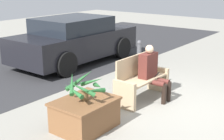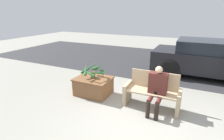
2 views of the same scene
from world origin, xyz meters
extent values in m
plane|color=gray|center=(0.00, 0.00, 0.00)|extent=(30.00, 30.00, 0.00)
cube|color=#2D2D30|center=(0.00, 5.66, 0.00)|extent=(20.00, 6.00, 0.01)
cube|color=tan|center=(-0.72, 0.89, 0.29)|extent=(0.09, 0.52, 0.58)
cube|color=tan|center=(0.64, 0.89, 0.29)|extent=(0.09, 0.52, 0.58)
cube|color=tan|center=(-0.04, 0.89, 0.46)|extent=(1.28, 0.48, 0.04)
cube|color=tan|center=(-0.04, 1.13, 0.71)|extent=(1.28, 0.04, 0.47)
cube|color=#51231E|center=(0.10, 0.85, 0.75)|extent=(0.46, 0.22, 0.54)
sphere|color=tan|center=(0.10, 0.83, 1.11)|extent=(0.18, 0.18, 0.18)
cylinder|color=#51231E|center=(0.00, 0.61, 0.42)|extent=(0.11, 0.47, 0.11)
cylinder|color=#51231E|center=(0.21, 0.61, 0.42)|extent=(0.11, 0.47, 0.11)
cylinder|color=black|center=(0.00, 0.38, 0.22)|extent=(0.10, 0.10, 0.44)
cylinder|color=black|center=(0.21, 0.38, 0.22)|extent=(0.10, 0.10, 0.44)
cube|color=black|center=(0.10, 0.62, 0.57)|extent=(0.07, 0.09, 0.12)
cube|color=brown|center=(-1.85, 0.93, 0.27)|extent=(1.02, 0.79, 0.54)
cube|color=brown|center=(-1.85, 0.93, 0.52)|extent=(1.07, 0.84, 0.04)
cylinder|color=brown|center=(-1.85, 0.93, 0.63)|extent=(0.13, 0.13, 0.18)
cone|color=#26602D|center=(-1.63, 0.96, 0.81)|extent=(0.14, 0.49, 0.26)
cone|color=#26602D|center=(-1.74, 1.11, 0.85)|extent=(0.43, 0.30, 0.33)
cone|color=#26602D|center=(-1.81, 1.15, 0.82)|extent=(0.48, 0.17, 0.27)
cone|color=#26602D|center=(-1.99, 1.08, 0.85)|extent=(0.39, 0.37, 0.32)
cone|color=#26602D|center=(-2.08, 0.97, 0.77)|extent=(0.16, 0.50, 0.17)
cone|color=#26602D|center=(-2.04, 0.82, 0.83)|extent=(0.31, 0.45, 0.28)
cone|color=#26602D|center=(-1.88, 0.70, 0.77)|extent=(0.50, 0.15, 0.18)
cone|color=#26602D|center=(-1.66, 0.79, 0.78)|extent=(0.36, 0.44, 0.19)
cube|color=black|center=(1.38, 4.27, 0.60)|extent=(4.16, 1.80, 0.75)
cube|color=black|center=(1.27, 4.27, 1.20)|extent=(2.16, 1.66, 0.45)
cylinder|color=black|center=(2.67, 3.37, 0.35)|extent=(0.69, 0.18, 0.69)
cylinder|color=black|center=(2.67, 5.17, 0.35)|extent=(0.69, 0.18, 0.69)
cylinder|color=black|center=(0.09, 3.37, 0.35)|extent=(0.69, 0.18, 0.69)
cylinder|color=black|center=(0.09, 5.17, 0.35)|extent=(0.69, 0.18, 0.69)
cylinder|color=#4C4C51|center=(1.91, 2.24, 0.38)|extent=(0.13, 0.13, 0.75)
sphere|color=#4C4C51|center=(1.91, 2.24, 0.79)|extent=(0.14, 0.14, 0.14)
camera|label=1|loc=(-5.54, -2.51, 2.56)|focal=50.00mm
camera|label=2|loc=(0.80, -3.31, 2.45)|focal=28.00mm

